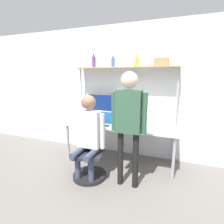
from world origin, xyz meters
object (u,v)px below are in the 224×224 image
Objects in this scene: laptop at (103,121)px; bottle_purple at (94,62)px; cell_phone at (116,126)px; office_chair at (90,161)px; person_seated at (88,131)px; person_standing at (129,115)px; storage_box at (161,62)px; bottle_amber at (137,62)px; bottle_blue at (113,62)px; monitor at (102,105)px.

bottle_purple reaches higher than laptop.
bottle_purple is at bearing 146.02° from cell_phone.
bottle_purple is (-0.36, 0.94, 1.70)m from office_chair.
person_seated reaches higher than cell_phone.
storage_box is (0.33, 0.97, 0.81)m from person_standing.
laptop reaches higher than office_chair.
office_chair is 0.65× the size of person_seated.
laptop is at bearing 138.50° from person_standing.
bottle_purple is at bearing 110.65° from office_chair.
bottle_purple is at bearing 110.27° from person_seated.
bottle_amber reaches higher than person_seated.
bottle_amber reaches higher than office_chair.
bottle_purple is at bearing 133.42° from laptop.
laptop is 1.26m from bottle_purple.
office_chair is at bearing -119.90° from bottle_amber.
office_chair reaches higher than cell_phone.
person_standing reaches higher than person_seated.
bottle_blue is 0.48m from bottle_amber.
bottle_blue reaches higher than monitor.
person_standing is at bearing -41.50° from laptop.
cell_phone is 0.11× the size of person_seated.
laptop is (0.21, -0.41, -0.23)m from monitor.
cell_phone is at bearing 64.01° from person_seated.
storage_box is (1.18, -0.02, 0.86)m from monitor.
monitor is at bearing 116.54° from laptop.
bottle_purple reaches higher than person_standing.
storage_box is (0.98, 0.39, 1.09)m from laptop.
cell_phone is 0.62m from person_seated.
bottle_amber is at bearing 61.66° from person_seated.
bottle_amber is 0.81× the size of storage_box.
storage_box reaches higher than office_chair.
bottle_amber is at bearing 97.37° from person_standing.
office_chair is 0.52× the size of person_standing.
monitor reaches higher than cell_phone.
office_chair is at bearing -136.62° from storage_box.
monitor reaches higher than laptop.
person_seated is at bearing -178.41° from person_standing.
office_chair is 4.11× the size of bottle_blue.
bottle_purple is 1.35m from storage_box.
person_seated is (-0.27, -0.56, 0.05)m from cell_phone.
laptop is at bearing -96.79° from bottle_blue.
person_standing is 6.42× the size of bottle_purple.
monitor is at bearing 101.06° from office_chair.
bottle_blue is at bearing 116.73° from cell_phone.
bottle_blue is (-0.22, 0.43, 1.18)m from cell_phone.
person_standing is 6.84× the size of storage_box.
bottle_amber is (0.52, 0.39, 1.11)m from laptop.
bottle_blue reaches higher than laptop.
person_seated is 0.80× the size of person_standing.
monitor reaches higher than office_chair.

